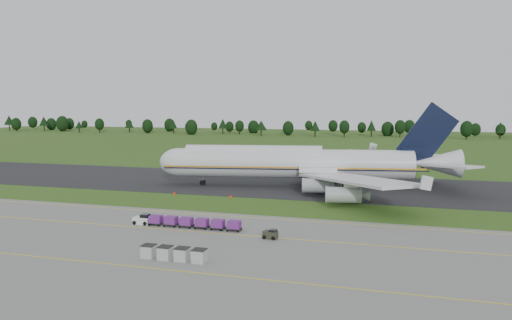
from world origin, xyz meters
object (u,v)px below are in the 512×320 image
(baggage_train, at_px, (184,222))
(uld_row, at_px, (174,253))
(aircraft, at_px, (299,163))
(edge_markers, at_px, (202,196))
(utility_cart, at_px, (270,235))

(baggage_train, xyz_separation_m, uld_row, (5.85, -16.30, -0.04))
(aircraft, bearing_deg, edge_markers, -132.69)
(edge_markers, bearing_deg, baggage_train, -73.64)
(aircraft, relative_size, utility_cart, 32.83)
(uld_row, xyz_separation_m, edge_markers, (-13.57, 42.58, -0.65))
(utility_cart, bearing_deg, baggage_train, 169.68)
(baggage_train, xyz_separation_m, edge_markers, (-7.71, 26.28, -0.69))
(utility_cart, xyz_separation_m, edge_markers, (-23.05, 29.07, -0.35))
(aircraft, bearing_deg, uld_row, -93.83)
(uld_row, bearing_deg, utility_cart, 54.93)
(utility_cart, relative_size, edge_markers, 0.16)
(baggage_train, bearing_deg, edge_markers, 106.36)
(aircraft, xyz_separation_m, baggage_train, (-9.98, -45.46, -4.97))
(utility_cart, bearing_deg, aircraft, 96.33)
(aircraft, bearing_deg, utility_cart, -83.67)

